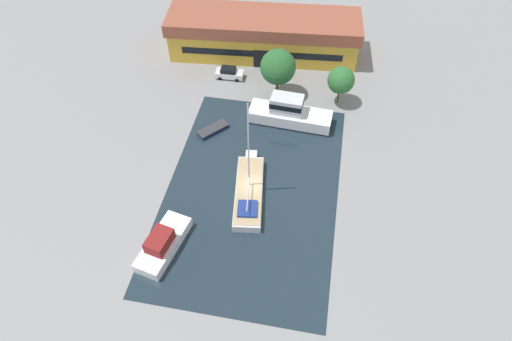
% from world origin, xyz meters
% --- Properties ---
extents(ground_plane, '(440.00, 440.00, 0.00)m').
position_xyz_m(ground_plane, '(0.00, 0.00, 0.00)').
color(ground_plane, gray).
extents(water_canal, '(20.23, 31.99, 0.01)m').
position_xyz_m(water_canal, '(0.00, 0.00, 0.00)').
color(water_canal, '#1E2D38').
rests_on(water_canal, ground).
extents(warehouse_building, '(30.24, 11.12, 6.31)m').
position_xyz_m(warehouse_building, '(-3.62, 28.54, 3.19)').
color(warehouse_building, gold).
rests_on(warehouse_building, ground).
extents(quay_tree_near_building, '(4.97, 4.97, 7.36)m').
position_xyz_m(quay_tree_near_building, '(0.14, 18.29, 4.86)').
color(quay_tree_near_building, brown).
rests_on(quay_tree_near_building, ground).
extents(quay_tree_by_water, '(3.75, 3.75, 5.79)m').
position_xyz_m(quay_tree_by_water, '(8.92, 18.17, 3.90)').
color(quay_tree_by_water, brown).
rests_on(quay_tree_by_water, ground).
extents(parked_car, '(4.20, 1.89, 1.72)m').
position_xyz_m(parked_car, '(-7.53, 20.98, 0.86)').
color(parked_car, silver).
rests_on(parked_car, ground).
extents(sailboat_moored, '(4.59, 11.97, 13.49)m').
position_xyz_m(sailboat_moored, '(-0.29, -0.62, 0.64)').
color(sailboat_moored, silver).
rests_on(sailboat_moored, water_canal).
extents(motor_cruiser, '(11.43, 4.10, 4.23)m').
position_xyz_m(motor_cruiser, '(2.61, 12.84, 1.53)').
color(motor_cruiser, white).
rests_on(motor_cruiser, water_canal).
extents(small_dinghy, '(4.04, 4.28, 0.54)m').
position_xyz_m(small_dinghy, '(-7.16, 9.19, 0.28)').
color(small_dinghy, '#19234C').
rests_on(small_dinghy, water_canal).
extents(cabin_boat, '(4.49, 8.11, 2.75)m').
position_xyz_m(cabin_boat, '(-7.92, -9.59, 0.98)').
color(cabin_boat, white).
rests_on(cabin_boat, water_canal).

